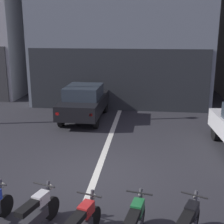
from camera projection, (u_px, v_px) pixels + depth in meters
ground_plane at (96, 175)px, 9.22m from camera, size 120.00×120.00×0.00m
lane_centre_line at (117, 118)px, 14.97m from camera, size 0.20×18.00×0.01m
car_black_crossing_near at (84, 101)px, 14.57m from camera, size 1.82×4.12×1.64m
car_grey_down_street at (146, 83)px, 19.46m from camera, size 1.97×4.19×1.64m
motorcycle_white_row_left_mid at (36, 213)px, 6.51m from camera, size 0.65×1.62×0.98m
motorcycle_green_row_right_mid at (135, 223)px, 6.18m from camera, size 0.55×1.65×0.98m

